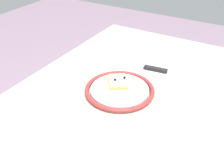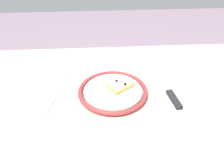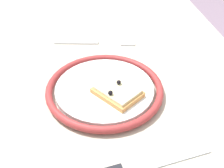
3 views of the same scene
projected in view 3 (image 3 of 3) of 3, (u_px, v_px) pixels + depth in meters
name	position (u px, v px, depth m)	size (l,w,h in m)	color
dining_table	(87.00, 106.00, 0.71)	(1.19, 0.73, 0.74)	#BCB29E
plate	(105.00, 90.00, 0.61)	(0.23, 0.23, 0.02)	white
pizza_slice_near	(118.00, 91.00, 0.59)	(0.11, 0.10, 0.02)	tan
fork	(95.00, 43.00, 0.77)	(0.06, 0.20, 0.00)	silver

